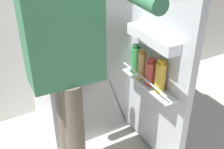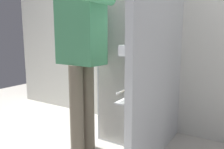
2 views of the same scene
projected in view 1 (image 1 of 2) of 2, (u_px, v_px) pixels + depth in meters
name	position (u px, v px, depth m)	size (l,w,h in m)	color
refrigerator	(80.00, 24.00, 2.08)	(0.70, 1.20, 1.80)	silver
person	(66.00, 54.00, 1.54)	(0.52, 0.72, 1.61)	#665B4C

